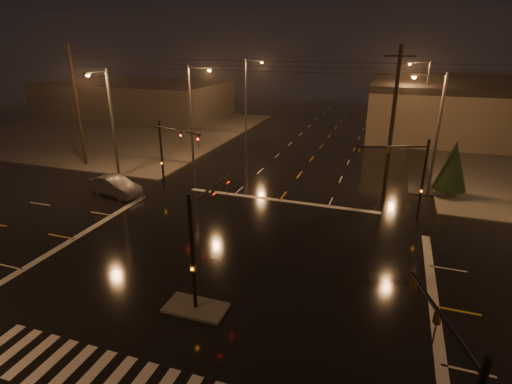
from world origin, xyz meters
TOP-DOWN VIEW (x-y plane):
  - ground at (0.00, 0.00)m, footprint 140.00×140.00m
  - sidewalk_nw at (-30.00, 30.00)m, footprint 36.00×36.00m
  - median_island at (0.00, -4.00)m, footprint 3.00×1.60m
  - stop_bar_far at (0.00, 11.00)m, footprint 16.00×0.50m
  - commercial_block at (-35.00, 42.00)m, footprint 30.00×18.00m
  - signal_mast_median at (0.00, -3.07)m, footprint 0.25×4.59m
  - signal_mast_ne at (9.50, 10.14)m, footprint 4.84×1.86m
  - signal_mast_nw at (-9.50, 10.14)m, footprint 4.84×1.86m
  - streetlight_1 at (-11.18, 18.00)m, footprint 2.77×0.32m
  - streetlight_2 at (-11.18, 34.00)m, footprint 2.77×0.32m
  - streetlight_3 at (11.18, 16.00)m, footprint 2.77×0.32m
  - streetlight_4 at (11.18, 36.00)m, footprint 2.77×0.32m
  - streetlight_5 at (-16.00, 11.18)m, footprint 0.32×2.77m
  - utility_pole_0 at (-22.00, 14.00)m, footprint 2.20×0.32m
  - utility_pole_1 at (8.00, 14.00)m, footprint 2.20×0.32m
  - conifer_0 at (13.06, 16.38)m, footprint 2.63×2.63m
  - car_crossing at (-13.45, 7.70)m, footprint 5.14×2.75m

SIDE VIEW (x-z plane):
  - ground at x=0.00m, z-range 0.00..0.00m
  - stop_bar_far at x=0.00m, z-range 0.00..0.01m
  - sidewalk_nw at x=-30.00m, z-range 0.00..0.12m
  - median_island at x=0.00m, z-range 0.00..0.15m
  - car_crossing at x=-13.45m, z-range 0.00..1.61m
  - conifer_0 at x=13.06m, z-range 0.35..5.16m
  - commercial_block at x=-35.00m, z-range 0.00..5.60m
  - signal_mast_median at x=0.00m, z-range 0.75..6.75m
  - signal_mast_ne at x=9.50m, z-range 0.79..6.79m
  - signal_mast_nw at x=-9.50m, z-range 0.79..6.79m
  - streetlight_1 at x=-11.18m, z-range 0.80..10.80m
  - streetlight_2 at x=-11.18m, z-range 0.80..10.80m
  - streetlight_3 at x=11.18m, z-range 0.80..10.80m
  - streetlight_4 at x=11.18m, z-range 0.80..10.80m
  - streetlight_5 at x=-16.00m, z-range 0.80..10.80m
  - utility_pole_0 at x=-22.00m, z-range 0.13..12.13m
  - utility_pole_1 at x=8.00m, z-range 0.13..12.13m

